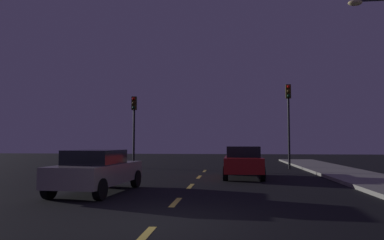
% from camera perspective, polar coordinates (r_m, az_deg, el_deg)
% --- Properties ---
extents(ground_plane, '(80.00, 80.00, 0.00)m').
position_cam_1_polar(ground_plane, '(14.78, 0.03, -10.08)').
color(ground_plane, black).
extents(lane_stripe_nearest, '(0.16, 1.60, 0.01)m').
position_cam_1_polar(lane_stripe_nearest, '(6.79, -7.64, -17.74)').
color(lane_stripe_nearest, '#EACC4C').
rests_on(lane_stripe_nearest, ground_plane).
extents(lane_stripe_second, '(0.16, 1.60, 0.01)m').
position_cam_1_polar(lane_stripe_second, '(10.45, -2.58, -12.76)').
color(lane_stripe_second, '#EACC4C').
rests_on(lane_stripe_second, ground_plane).
extents(lane_stripe_third, '(0.16, 1.60, 0.01)m').
position_cam_1_polar(lane_stripe_third, '(14.19, -0.23, -10.34)').
color(lane_stripe_third, '#EACC4C').
rests_on(lane_stripe_third, ground_plane).
extents(lane_stripe_fourth, '(0.16, 1.60, 0.01)m').
position_cam_1_polar(lane_stripe_fourth, '(17.95, 1.11, -8.92)').
color(lane_stripe_fourth, '#EACC4C').
rests_on(lane_stripe_fourth, ground_plane).
extents(lane_stripe_fifth, '(0.16, 1.60, 0.01)m').
position_cam_1_polar(lane_stripe_fifth, '(21.72, 1.99, -7.99)').
color(lane_stripe_fifth, '#EACC4C').
rests_on(lane_stripe_fifth, ground_plane).
extents(traffic_signal_left, '(0.32, 0.38, 4.78)m').
position_cam_1_polar(traffic_signal_left, '(24.71, -9.09, 0.37)').
color(traffic_signal_left, black).
rests_on(traffic_signal_left, ground_plane).
extents(traffic_signal_right, '(0.32, 0.38, 5.43)m').
position_cam_1_polar(traffic_signal_right, '(24.17, 14.91, 1.52)').
color(traffic_signal_right, black).
rests_on(traffic_signal_right, ground_plane).
extents(car_stopped_ahead, '(1.87, 4.28, 1.50)m').
position_cam_1_polar(car_stopped_ahead, '(17.71, 8.02, -6.48)').
color(car_stopped_ahead, '#B21919').
rests_on(car_stopped_ahead, ground_plane).
extents(car_adjacent_lane, '(2.08, 4.41, 1.43)m').
position_cam_1_polar(car_adjacent_lane, '(12.74, -14.65, -7.66)').
color(car_adjacent_lane, gray).
rests_on(car_adjacent_lane, ground_plane).
extents(street_lamp_right, '(1.60, 0.36, 7.49)m').
position_cam_1_polar(street_lamp_right, '(16.30, 27.89, 6.68)').
color(street_lamp_right, '#4C4C51').
rests_on(street_lamp_right, ground_plane).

